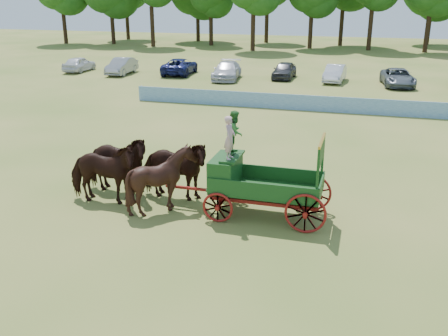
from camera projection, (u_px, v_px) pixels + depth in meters
The scene contains 8 objects.
ground at pixel (287, 227), 16.97m from camera, with size 160.00×160.00×0.00m, color olive.
horse_lead_left at pixel (102, 173), 18.51m from camera, with size 1.29×2.84×2.40m, color black.
horse_lead_right at pixel (116, 164), 19.50m from camera, with size 1.29×2.84×2.40m, color black.
horse_wheel_left at pixel (162, 180), 17.87m from camera, with size 1.94×2.18×2.40m, color black.
horse_wheel_right at pixel (174, 170), 18.87m from camera, with size 1.29×2.84×2.40m, color black.
farm_dray at pixel (247, 171), 17.48m from camera, with size 5.99×2.00×3.68m.
sponsor_banner at pixel (317, 103), 33.37m from camera, with size 26.00×0.08×1.05m, color #1B5A93.
parked_cars at pixel (304, 73), 44.72m from camera, with size 47.78×7.41×1.62m.
Camera 1 is at (2.19, -15.34, 7.53)m, focal length 40.00 mm.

